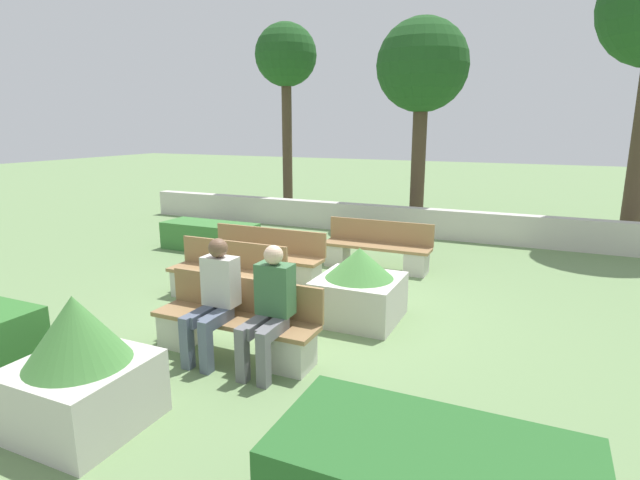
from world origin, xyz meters
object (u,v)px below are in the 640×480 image
at_px(planter_corner_left, 359,287).
at_px(tree_leftmost, 286,60).
at_px(bench_front, 236,327).
at_px(bench_right_side, 377,251).
at_px(person_seated_woman, 214,294).
at_px(person_seated_man, 269,304).
at_px(planter_corner_right, 80,368).
at_px(bench_back, 264,261).
at_px(bench_left_side, 227,279).
at_px(tree_center_left, 422,69).

height_order(planter_corner_left, tree_leftmost, tree_leftmost).
relative_size(bench_front, bench_right_side, 1.01).
bearing_deg(bench_front, person_seated_woman, -139.71).
bearing_deg(person_seated_man, planter_corner_right, -121.10).
distance_m(bench_right_side, bench_back, 2.03).
height_order(bench_front, bench_right_side, same).
relative_size(bench_right_side, person_seated_woman, 1.46).
relative_size(bench_back, planter_corner_left, 1.96).
relative_size(bench_left_side, tree_leftmost, 0.34).
xyz_separation_m(bench_left_side, bench_back, (0.01, 1.05, 0.01)).
bearing_deg(planter_corner_left, planter_corner_right, -112.01).
xyz_separation_m(planter_corner_left, tree_center_left, (-0.85, 6.66, 3.37)).
height_order(planter_corner_left, planter_corner_right, planter_corner_right).
bearing_deg(bench_front, tree_center_left, 89.78).
distance_m(bench_left_side, person_seated_man, 2.32).
bearing_deg(bench_front, tree_leftmost, 114.27).
bearing_deg(planter_corner_left, person_seated_woman, -122.12).
xyz_separation_m(bench_left_side, planter_corner_right, (0.71, -3.12, 0.22)).
height_order(bench_left_side, person_seated_woman, person_seated_woman).
xyz_separation_m(bench_right_side, bench_back, (-1.48, -1.40, 0.00)).
distance_m(person_seated_man, tree_center_left, 8.90).
xyz_separation_m(person_seated_woman, planter_corner_right, (-0.25, -1.53, -0.19)).
distance_m(person_seated_woman, planter_corner_right, 1.57).
bearing_deg(planter_corner_left, tree_center_left, 97.30).
bearing_deg(person_seated_woman, bench_left_side, 121.07).
bearing_deg(bench_right_side, bench_left_side, -131.50).
bearing_deg(planter_corner_left, bench_right_side, 102.48).
height_order(planter_corner_left, tree_center_left, tree_center_left).
xyz_separation_m(person_seated_man, tree_center_left, (-0.48, 8.33, 3.10)).
bearing_deg(bench_left_side, person_seated_man, -46.44).
height_order(bench_back, tree_leftmost, tree_leftmost).
bearing_deg(person_seated_woman, tree_leftmost, 112.99).
distance_m(person_seated_man, planter_corner_left, 1.74).
bearing_deg(bench_right_side, planter_corner_right, -108.18).
relative_size(bench_front, planter_corner_right, 1.67).
xyz_separation_m(bench_back, tree_leftmost, (-2.70, 5.97, 3.90)).
relative_size(bench_right_side, bench_back, 0.94).
bearing_deg(planter_corner_right, bench_front, 76.18).
bearing_deg(bench_left_side, bench_front, -54.46).
distance_m(bench_back, person_seated_man, 3.13).
bearing_deg(tree_center_left, planter_corner_right, -92.57).
distance_m(planter_corner_right, tree_center_left, 10.41).
relative_size(bench_back, person_seated_woman, 1.55).
xyz_separation_m(bench_right_side, tree_center_left, (-0.33, 4.29, 3.49)).
height_order(bench_front, planter_corner_right, planter_corner_right).
height_order(bench_right_side, tree_leftmost, tree_leftmost).
bearing_deg(bench_back, bench_right_side, 42.14).
xyz_separation_m(bench_front, planter_corner_left, (0.88, 1.53, 0.12)).
height_order(tree_leftmost, tree_center_left, tree_leftmost).
bearing_deg(tree_leftmost, bench_back, -65.63).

